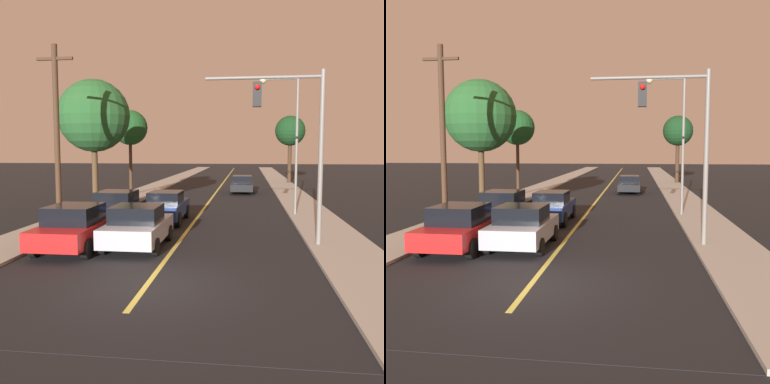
# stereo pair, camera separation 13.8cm
# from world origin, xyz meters

# --- Properties ---
(ground_plane) EXTENTS (200.00, 200.00, 0.00)m
(ground_plane) POSITION_xyz_m (0.00, 0.00, 0.00)
(ground_plane) COLOR black
(road_surface) EXTENTS (9.82, 80.00, 0.01)m
(road_surface) POSITION_xyz_m (0.00, 36.00, 0.01)
(road_surface) COLOR black
(road_surface) RESTS_ON ground
(sidewalk_left) EXTENTS (2.50, 80.00, 0.12)m
(sidewalk_left) POSITION_xyz_m (-6.16, 36.00, 0.06)
(sidewalk_left) COLOR #9E998E
(sidewalk_left) RESTS_ON ground
(sidewalk_right) EXTENTS (2.50, 80.00, 0.12)m
(sidewalk_right) POSITION_xyz_m (6.16, 36.00, 0.06)
(sidewalk_right) COLOR #9E998E
(sidewalk_right) RESTS_ON ground
(car_near_lane_front) EXTENTS (2.07, 4.09, 1.59)m
(car_near_lane_front) POSITION_xyz_m (-1.38, 4.37, 0.80)
(car_near_lane_front) COLOR #A5A8B2
(car_near_lane_front) RESTS_ON ground
(car_near_lane_second) EXTENTS (1.87, 4.44, 1.57)m
(car_near_lane_second) POSITION_xyz_m (-1.38, 9.99, 0.81)
(car_near_lane_second) COLOR navy
(car_near_lane_second) RESTS_ON ground
(car_outer_lane_front) EXTENTS (2.05, 4.55, 1.64)m
(car_outer_lane_front) POSITION_xyz_m (-3.54, 3.80, 0.83)
(car_outer_lane_front) COLOR red
(car_outer_lane_front) RESTS_ON ground
(car_outer_lane_second) EXTENTS (2.04, 4.43, 1.67)m
(car_outer_lane_second) POSITION_xyz_m (-3.54, 8.86, 0.83)
(car_outer_lane_second) COLOR black
(car_outer_lane_second) RESTS_ON ground
(car_far_oncoming) EXTENTS (1.92, 4.59, 1.46)m
(car_far_oncoming) POSITION_xyz_m (2.21, 25.09, 0.74)
(car_far_oncoming) COLOR black
(car_far_oncoming) RESTS_ON ground
(traffic_signal_mast) EXTENTS (4.36, 0.42, 6.40)m
(traffic_signal_mast) POSITION_xyz_m (4.36, 5.29, 4.42)
(traffic_signal_mast) COLOR slate
(traffic_signal_mast) RESTS_ON ground
(streetlamp_right) EXTENTS (2.10, 0.36, 7.43)m
(streetlamp_right) POSITION_xyz_m (4.78, 12.83, 4.88)
(streetlamp_right) COLOR slate
(streetlamp_right) RESTS_ON ground
(utility_pole_left) EXTENTS (1.60, 0.24, 7.95)m
(utility_pole_left) POSITION_xyz_m (-5.51, 6.70, 4.26)
(utility_pole_left) COLOR #422D1E
(utility_pole_left) RESTS_ON ground
(tree_left_near) EXTENTS (4.09, 4.09, 7.47)m
(tree_left_near) POSITION_xyz_m (-6.05, 12.68, 5.53)
(tree_left_near) COLOR #4C3823
(tree_left_near) RESTS_ON ground
(tree_left_far) EXTENTS (2.71, 2.71, 6.59)m
(tree_left_far) POSITION_xyz_m (-6.48, 21.81, 5.31)
(tree_left_far) COLOR #3D2B1C
(tree_left_far) RESTS_ON ground
(tree_right_near) EXTENTS (3.19, 3.19, 7.13)m
(tree_right_near) POSITION_xyz_m (7.11, 35.97, 5.58)
(tree_right_near) COLOR #3D2B1C
(tree_right_near) RESTS_ON ground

